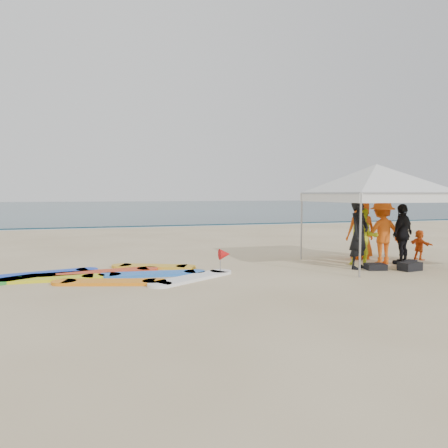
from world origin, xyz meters
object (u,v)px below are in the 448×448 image
object	(u,v)px
person_orange_a	(382,232)
person_seated	(419,245)
person_black_a	(359,234)
canopy_tent	(376,165)
person_black_b	(402,234)
marker_pennant	(225,254)
person_orange_b	(361,229)
person_yellow	(364,237)
surfboard_spread	(101,276)

from	to	relation	value
person_orange_a	person_seated	xyz separation A→B (m)	(1.59, 0.31, -0.45)
person_black_a	canopy_tent	distance (m)	2.11
person_seated	canopy_tent	distance (m)	3.04
person_seated	person_black_b	bearing A→B (deg)	113.96
person_black_a	marker_pennant	size ratio (longest dim) A/B	2.95
person_orange_b	canopy_tent	bearing A→B (deg)	81.45
person_black_a	person_yellow	distance (m)	0.59
person_black_b	marker_pennant	bearing A→B (deg)	-25.57
person_black_a	person_yellow	world-z (taller)	person_black_a
person_orange_a	marker_pennant	size ratio (longest dim) A/B	2.86
person_orange_a	marker_pennant	bearing A→B (deg)	4.46
person_yellow	person_orange_b	size ratio (longest dim) A/B	0.88
person_black_a	marker_pennant	world-z (taller)	person_black_a
canopy_tent	marker_pennant	xyz separation A→B (m)	(-4.49, -0.13, -2.33)
person_orange_a	marker_pennant	distance (m)	4.79
person_black_a	surfboard_spread	size ratio (longest dim) A/B	0.31
person_orange_b	surfboard_spread	xyz separation A→B (m)	(-7.73, -0.67, -0.88)
person_black_a	surfboard_spread	distance (m)	6.75
person_yellow	canopy_tent	distance (m)	2.07
person_yellow	marker_pennant	size ratio (longest dim) A/B	2.52
person_black_b	canopy_tent	size ratio (longest dim) A/B	0.40
person_orange_a	surfboard_spread	xyz separation A→B (m)	(-7.75, 0.29, -0.88)
canopy_tent	person_black_b	bearing A→B (deg)	-10.56
person_orange_a	person_black_b	distance (m)	0.57
person_black_a	canopy_tent	xyz separation A→B (m)	(0.83, 0.47, 1.88)
person_black_a	person_orange_a	bearing A→B (deg)	-4.45
person_black_a	marker_pennant	distance (m)	3.70
person_orange_a	canopy_tent	world-z (taller)	canopy_tent
person_orange_b	marker_pennant	bearing A→B (deg)	19.26
person_orange_a	canopy_tent	xyz separation A→B (m)	(-0.28, -0.05, 1.91)
person_yellow	person_seated	distance (m)	2.35
canopy_tent	surfboard_spread	bearing A→B (deg)	177.39
person_seated	person_orange_b	bearing A→B (deg)	65.89
person_black_a	person_orange_b	world-z (taller)	person_black_a
person_black_b	canopy_tent	bearing A→B (deg)	-35.90
marker_pennant	surfboard_spread	size ratio (longest dim) A/B	0.10
person_yellow	canopy_tent	xyz separation A→B (m)	(0.41, 0.08, 2.02)
person_black_a	person_seated	xyz separation A→B (m)	(2.70, 0.83, -0.48)
person_black_a	person_yellow	xyz separation A→B (m)	(0.42, 0.39, -0.14)
person_orange_a	person_black_b	world-z (taller)	person_orange_a
person_seated	marker_pennant	distance (m)	6.38
person_black_a	marker_pennant	bearing A→B (deg)	145.30
person_black_a	surfboard_spread	xyz separation A→B (m)	(-6.64, 0.81, -0.91)
person_yellow	marker_pennant	bearing A→B (deg)	-151.32
person_seated	surfboard_spread	distance (m)	9.35
person_black_a	person_seated	distance (m)	2.87
person_black_b	person_yellow	bearing A→B (deg)	-28.89
person_black_a	person_orange_b	xyz separation A→B (m)	(1.09, 1.48, -0.03)
person_yellow	person_seated	bearing A→B (deg)	38.84
marker_pennant	person_seated	bearing A→B (deg)	4.46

